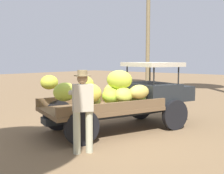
# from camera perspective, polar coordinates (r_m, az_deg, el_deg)

# --- Properties ---
(ground_plane) EXTENTS (60.00, 60.00, 0.00)m
(ground_plane) POSITION_cam_1_polar(r_m,az_deg,el_deg) (7.53, 1.17, -9.20)
(ground_plane) COLOR brown
(truck) EXTENTS (4.66, 2.89, 1.86)m
(truck) POSITION_cam_1_polar(r_m,az_deg,el_deg) (7.60, 3.05, -1.99)
(truck) COLOR #212426
(truck) RESTS_ON ground
(farmer) EXTENTS (0.58, 0.55, 1.73)m
(farmer) POSITION_cam_1_polar(r_m,az_deg,el_deg) (5.67, -6.10, -3.97)
(farmer) COLOR #BABA99
(farmer) RESTS_ON ground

